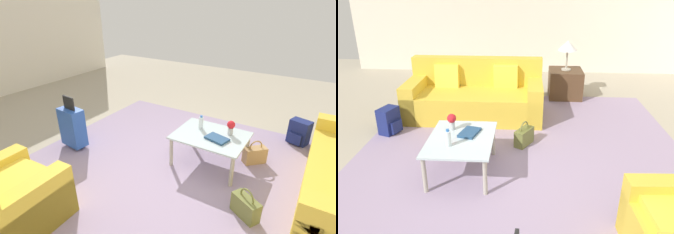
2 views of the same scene
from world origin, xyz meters
TOP-DOWN VIEW (x-y plane):
  - ground_plane at (0.00, 0.00)m, footprint 12.00×12.00m
  - area_rug at (-0.60, 0.20)m, footprint 5.20×4.40m
  - armchair at (0.90, 1.67)m, footprint 0.96×0.96m
  - coffee_table at (-0.40, -0.50)m, footprint 0.97×0.76m
  - water_bottle at (-0.20, -0.60)m, footprint 0.06×0.06m
  - coffee_table_book at (-0.52, -0.42)m, footprint 0.33×0.26m
  - flower_vase at (-0.62, -0.65)m, footprint 0.11×0.11m
  - suitcase_blue at (1.60, 0.20)m, footprint 0.42×0.26m
  - handbag_olive at (-1.14, 0.23)m, footprint 0.35×0.28m
  - handbag_tan at (-0.95, -0.85)m, footprint 0.33×0.32m
  - backpack_navy at (-1.40, -1.79)m, footprint 0.35×0.32m

SIDE VIEW (x-z plane):
  - ground_plane at x=0.00m, z-range 0.00..0.00m
  - area_rug at x=-0.60m, z-range 0.00..0.01m
  - handbag_olive at x=-1.14m, z-range -0.05..0.31m
  - handbag_tan at x=-0.95m, z-range -0.05..0.31m
  - backpack_navy at x=-1.40m, z-range -0.01..0.39m
  - armchair at x=0.90m, z-range -0.13..0.73m
  - suitcase_blue at x=1.60m, z-range -0.07..0.78m
  - coffee_table at x=-0.40m, z-range 0.17..0.63m
  - coffee_table_book at x=-0.52m, z-range 0.46..0.49m
  - water_bottle at x=-0.20m, z-range 0.45..0.65m
  - flower_vase at x=-0.62m, z-range 0.48..0.68m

